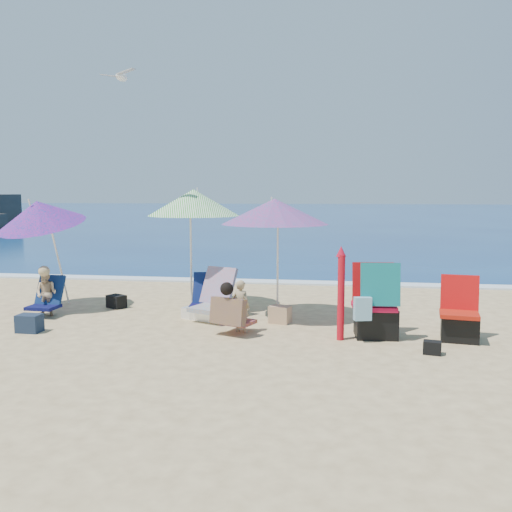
# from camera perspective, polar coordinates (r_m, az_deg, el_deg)

# --- Properties ---
(ground) EXTENTS (120.00, 120.00, 0.00)m
(ground) POSITION_cam_1_polar(r_m,az_deg,el_deg) (7.62, 1.17, -9.16)
(ground) COLOR #D8BC84
(ground) RESTS_ON ground
(sea) EXTENTS (120.00, 80.00, 0.12)m
(sea) POSITION_cam_1_polar(r_m,az_deg,el_deg) (52.32, 7.30, 4.31)
(sea) COLOR navy
(sea) RESTS_ON ground
(foam) EXTENTS (120.00, 0.50, 0.04)m
(foam) POSITION_cam_1_polar(r_m,az_deg,el_deg) (12.58, 4.05, -2.75)
(foam) COLOR white
(foam) RESTS_ON ground
(umbrella_turquoise) EXTENTS (1.87, 1.87, 2.00)m
(umbrella_turquoise) POSITION_cam_1_polar(r_m,az_deg,el_deg) (8.90, 1.96, 4.62)
(umbrella_turquoise) COLOR silver
(umbrella_turquoise) RESTS_ON ground
(umbrella_striped) EXTENTS (2.05, 2.05, 2.16)m
(umbrella_striped) POSITION_cam_1_polar(r_m,az_deg,el_deg) (9.80, -6.47, 5.50)
(umbrella_striped) COLOR silver
(umbrella_striped) RESTS_ON ground
(umbrella_blue) EXTENTS (1.93, 1.97, 2.08)m
(umbrella_blue) POSITION_cam_1_polar(r_m,az_deg,el_deg) (10.32, -21.50, 4.13)
(umbrella_blue) COLOR silver
(umbrella_blue) RESTS_ON ground
(furled_umbrella) EXTENTS (0.16, 0.16, 1.33)m
(furled_umbrella) POSITION_cam_1_polar(r_m,az_deg,el_deg) (7.80, 8.78, -3.35)
(furled_umbrella) COLOR red
(furled_umbrella) RESTS_ON ground
(chair_navy) EXTENTS (0.59, 0.72, 0.70)m
(chair_navy) POSITION_cam_1_polar(r_m,az_deg,el_deg) (9.31, -5.14, -5.08)
(chair_navy) COLOR #0C0B42
(chair_navy) RESTS_ON ground
(chair_rainbow) EXTENTS (0.90, 1.01, 0.82)m
(chair_rainbow) POSITION_cam_1_polar(r_m,az_deg,el_deg) (9.16, -4.83, -5.07)
(chair_rainbow) COLOR #D6744B
(chair_rainbow) RESTS_ON ground
(camp_chair_left) EXTENTS (0.61, 0.63, 0.90)m
(camp_chair_left) POSITION_cam_1_polar(r_m,az_deg,el_deg) (8.30, 20.31, -6.34)
(camp_chair_left) COLOR #AC1B0C
(camp_chair_left) RESTS_ON ground
(camp_chair_right) EXTENTS (0.66, 0.79, 1.11)m
(camp_chair_right) POSITION_cam_1_polar(r_m,az_deg,el_deg) (8.09, 12.25, -5.46)
(camp_chair_right) COLOR red
(camp_chair_right) RESTS_ON ground
(person_center) EXTENTS (0.67, 0.68, 0.79)m
(person_center) POSITION_cam_1_polar(r_m,az_deg,el_deg) (8.10, -2.15, -5.40)
(person_center) COLOR tan
(person_center) RESTS_ON ground
(person_left) EXTENTS (0.49, 0.60, 0.85)m
(person_left) POSITION_cam_1_polar(r_m,az_deg,el_deg) (9.91, -20.86, -3.59)
(person_left) COLOR tan
(person_left) RESTS_ON ground
(bag_navy_a) EXTENTS (0.35, 0.26, 0.27)m
(bag_navy_a) POSITION_cam_1_polar(r_m,az_deg,el_deg) (8.91, -22.39, -6.45)
(bag_navy_a) COLOR #1A273B
(bag_navy_a) RESTS_ON ground
(bag_black_a) EXTENTS (0.39, 0.35, 0.23)m
(bag_black_a) POSITION_cam_1_polar(r_m,az_deg,el_deg) (10.24, -14.24, -4.58)
(bag_black_a) COLOR black
(bag_black_a) RESTS_ON ground
(bag_tan) EXTENTS (0.38, 0.32, 0.28)m
(bag_tan) POSITION_cam_1_polar(r_m,az_deg,el_deg) (8.81, 2.51, -6.06)
(bag_tan) COLOR tan
(bag_tan) RESTS_ON ground
(bag_black_b) EXTENTS (0.25, 0.20, 0.17)m
(bag_black_b) POSITION_cam_1_polar(r_m,az_deg,el_deg) (7.52, 17.76, -9.02)
(bag_black_b) COLOR black
(bag_black_b) RESTS_ON ground
(seagull) EXTENTS (0.74, 0.61, 0.13)m
(seagull) POSITION_cam_1_polar(r_m,az_deg,el_deg) (9.91, -13.77, 17.56)
(seagull) COLOR white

